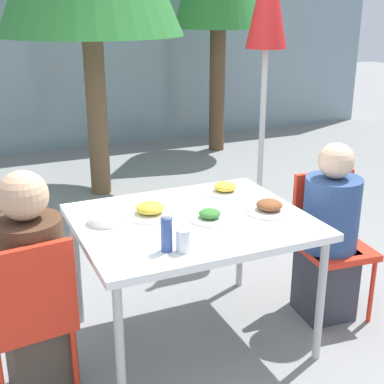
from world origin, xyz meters
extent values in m
plane|color=gray|center=(0.00, 0.00, 0.00)|extent=(24.00, 24.00, 0.00)
cube|color=gray|center=(0.00, 4.73, 1.50)|extent=(10.00, 0.20, 3.00)
cube|color=white|center=(0.00, 0.00, 0.74)|extent=(1.22, 1.00, 0.04)
cylinder|color=#B7B7B7|center=(-0.55, -0.44, 0.36)|extent=(0.04, 0.04, 0.72)
cylinder|color=#B7B7B7|center=(0.55, -0.44, 0.36)|extent=(0.04, 0.04, 0.72)
cylinder|color=#B7B7B7|center=(-0.55, 0.44, 0.36)|extent=(0.04, 0.04, 0.72)
cylinder|color=#B7B7B7|center=(0.55, 0.44, 0.36)|extent=(0.04, 0.04, 0.72)
cube|color=red|center=(-0.91, -0.10, 0.44)|extent=(0.44, 0.44, 0.04)
cube|color=red|center=(-0.89, -0.28, 0.67)|extent=(0.40, 0.08, 0.42)
cylinder|color=red|center=(-0.76, 0.09, 0.21)|extent=(0.03, 0.03, 0.42)
cylinder|color=red|center=(-0.72, -0.25, 0.21)|extent=(0.03, 0.03, 0.42)
cube|color=#473D33|center=(-0.86, -0.10, 0.23)|extent=(0.32, 0.32, 0.46)
cylinder|color=#472D1E|center=(-0.86, -0.10, 0.69)|extent=(0.32, 0.32, 0.47)
sphere|color=tan|center=(-0.86, -0.10, 1.04)|extent=(0.23, 0.23, 0.23)
cube|color=red|center=(0.91, -0.09, 0.44)|extent=(0.44, 0.44, 0.04)
cube|color=red|center=(0.93, 0.09, 0.67)|extent=(0.40, 0.08, 0.42)
cylinder|color=red|center=(1.06, -0.28, 0.21)|extent=(0.03, 0.03, 0.42)
cylinder|color=red|center=(0.73, -0.24, 0.21)|extent=(0.03, 0.03, 0.42)
cylinder|color=red|center=(1.10, 0.06, 0.21)|extent=(0.03, 0.03, 0.42)
cylinder|color=red|center=(0.76, 0.09, 0.21)|extent=(0.03, 0.03, 0.42)
cube|color=#383842|center=(0.86, -0.09, 0.23)|extent=(0.33, 0.33, 0.46)
cylinder|color=navy|center=(0.86, -0.09, 0.68)|extent=(0.33, 0.33, 0.44)
sphere|color=beige|center=(0.86, -0.09, 1.00)|extent=(0.21, 0.21, 0.21)
cylinder|color=#333333|center=(1.08, 1.08, 0.03)|extent=(0.36, 0.36, 0.05)
cylinder|color=#BCBCBC|center=(1.08, 1.08, 1.15)|extent=(0.04, 0.04, 2.29)
cylinder|color=white|center=(0.08, -0.06, 0.76)|extent=(0.21, 0.21, 0.01)
ellipsoid|color=#33702D|center=(0.08, -0.06, 0.79)|extent=(0.12, 0.12, 0.05)
cylinder|color=white|center=(0.35, 0.29, 0.76)|extent=(0.25, 0.25, 0.01)
ellipsoid|color=gold|center=(0.35, 0.29, 0.80)|extent=(0.14, 0.14, 0.05)
cylinder|color=white|center=(-0.19, 0.13, 0.76)|extent=(0.28, 0.28, 0.01)
ellipsoid|color=gold|center=(-0.19, 0.13, 0.80)|extent=(0.15, 0.15, 0.06)
cylinder|color=white|center=(0.43, -0.09, 0.76)|extent=(0.26, 0.26, 0.01)
ellipsoid|color=brown|center=(0.43, -0.09, 0.80)|extent=(0.15, 0.15, 0.06)
cylinder|color=#334C8E|center=(-0.27, -0.32, 0.84)|extent=(0.06, 0.06, 0.16)
cylinder|color=white|center=(-0.27, -0.32, 0.93)|extent=(0.04, 0.04, 0.02)
cylinder|color=silver|center=(-0.20, -0.35, 0.81)|extent=(0.07, 0.07, 0.11)
cylinder|color=white|center=(-0.44, 0.13, 0.78)|extent=(0.19, 0.19, 0.05)
cylinder|color=brown|center=(2.04, 3.80, 0.78)|extent=(0.20, 0.20, 1.56)
cylinder|color=brown|center=(0.18, 2.72, 0.78)|extent=(0.20, 0.20, 1.56)
camera|label=1|loc=(-1.08, -2.43, 1.85)|focal=50.00mm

